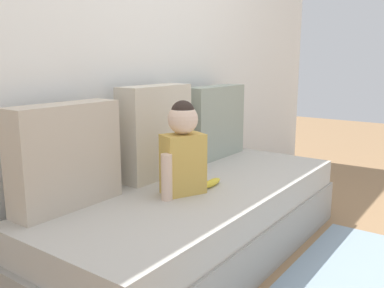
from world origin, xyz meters
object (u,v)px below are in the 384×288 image
object	(u,v)px
couch	(200,222)
throw_pillow_right	(214,122)
throw_pillow_center	(156,132)
banana	(212,183)
toddler	(183,148)
throw_pillow_left	(66,156)

from	to	relation	value
couch	throw_pillow_right	xyz separation A→B (m)	(0.64, 0.32, 0.47)
throw_pillow_center	couch	bearing A→B (deg)	-90.00
throw_pillow_center	banana	world-z (taller)	throw_pillow_center
throw_pillow_right	toddler	size ratio (longest dim) A/B	1.16
throw_pillow_right	banana	size ratio (longest dim) A/B	3.32
throw_pillow_right	banana	world-z (taller)	throw_pillow_right
banana	throw_pillow_left	bearing A→B (deg)	150.12
throw_pillow_left	throw_pillow_right	distance (m)	1.28
throw_pillow_left	throw_pillow_center	xyz separation A→B (m)	(0.64, 0.00, 0.03)
banana	throw_pillow_right	bearing A→B (deg)	32.01
throw_pillow_center	throw_pillow_right	distance (m)	0.64
couch	toddler	bearing A→B (deg)	179.56
throw_pillow_left	couch	bearing A→B (deg)	-26.83
couch	throw_pillow_left	size ratio (longest dim) A/B	3.78
couch	banana	size ratio (longest dim) A/B	12.13
couch	toddler	xyz separation A→B (m)	(-0.16, 0.00, 0.46)
throw_pillow_center	throw_pillow_right	bearing A→B (deg)	0.00
banana	throw_pillow_center	bearing A→B (deg)	94.03
couch	banana	distance (m)	0.25
throw_pillow_right	banana	distance (m)	0.76
throw_pillow_left	throw_pillow_right	world-z (taller)	throw_pillow_right
throw_pillow_left	toddler	world-z (taller)	throw_pillow_left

